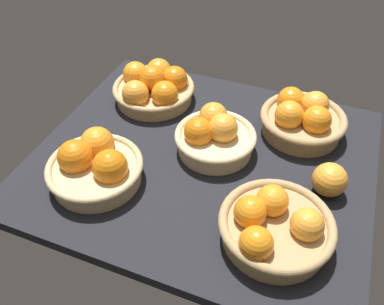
# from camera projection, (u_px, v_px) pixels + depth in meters

# --- Properties ---
(market_tray) EXTENTS (0.84, 0.72, 0.03)m
(market_tray) POSITION_uv_depth(u_px,v_px,m) (203.00, 161.00, 1.03)
(market_tray) COLOR black
(market_tray) RESTS_ON ground
(basket_far_left) EXTENTS (0.24, 0.24, 0.11)m
(basket_far_left) POSITION_uv_depth(u_px,v_px,m) (154.00, 87.00, 1.18)
(basket_far_left) COLOR tan
(basket_far_left) RESTS_ON market_tray
(basket_center) EXTENTS (0.21, 0.21, 0.11)m
(basket_center) POSITION_uv_depth(u_px,v_px,m) (214.00, 136.00, 1.01)
(basket_center) COLOR #D3BC8C
(basket_center) RESTS_ON market_tray
(basket_near_right) EXTENTS (0.24, 0.24, 0.11)m
(basket_near_right) POSITION_uv_depth(u_px,v_px,m) (275.00, 226.00, 0.81)
(basket_near_right) COLOR tan
(basket_near_right) RESTS_ON market_tray
(basket_far_right) EXTENTS (0.23, 0.23, 0.11)m
(basket_far_right) POSITION_uv_depth(u_px,v_px,m) (302.00, 118.00, 1.06)
(basket_far_right) COLOR tan
(basket_far_right) RESTS_ON market_tray
(basket_near_left) EXTENTS (0.23, 0.23, 0.11)m
(basket_near_left) POSITION_uv_depth(u_px,v_px,m) (95.00, 165.00, 0.94)
(basket_near_left) COLOR tan
(basket_near_left) RESTS_ON market_tray
(loose_orange_front_gap) EXTENTS (0.08, 0.08, 0.08)m
(loose_orange_front_gap) POSITION_uv_depth(u_px,v_px,m) (330.00, 180.00, 0.91)
(loose_orange_front_gap) COLOR #F49E33
(loose_orange_front_gap) RESTS_ON market_tray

